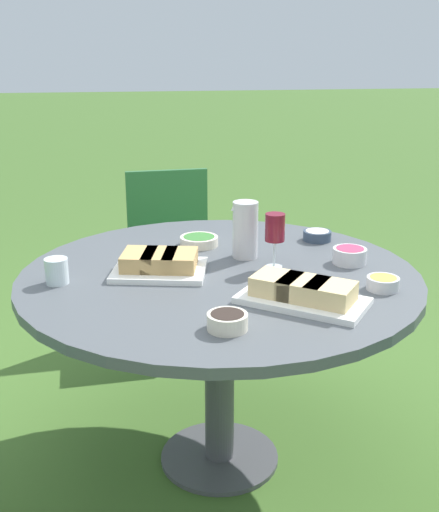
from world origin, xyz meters
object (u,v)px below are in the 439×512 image
at_px(chair_far_back, 171,241).
at_px(water_pitcher, 245,230).
at_px(wine_glass, 275,229).
at_px(dining_table, 220,296).

height_order(chair_far_back, water_pitcher, water_pitcher).
relative_size(chair_far_back, wine_glass, 4.46).
height_order(water_pitcher, wine_glass, water_pitcher).
bearing_deg(dining_table, water_pitcher, -128.48).
bearing_deg(wine_glass, water_pitcher, -59.86).
xyz_separation_m(dining_table, wine_glass, (-0.20, -0.02, 0.23)).
height_order(chair_far_back, wine_glass, wine_glass).
relative_size(dining_table, chair_far_back, 1.58).
xyz_separation_m(chair_far_back, water_pitcher, (-0.19, 1.04, 0.35)).
bearing_deg(chair_far_back, wine_glass, 103.04).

